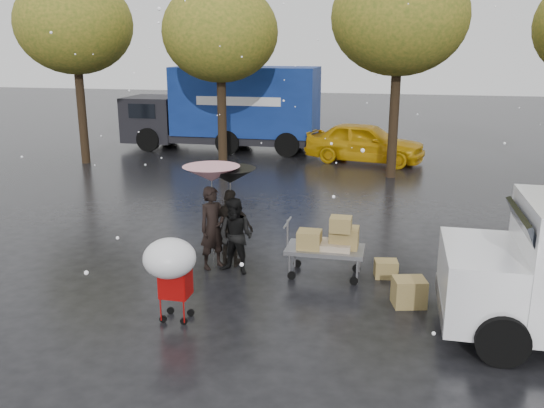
% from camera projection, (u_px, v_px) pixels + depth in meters
% --- Properties ---
extents(ground, '(90.00, 90.00, 0.00)m').
position_uv_depth(ground, '(245.00, 286.00, 10.87)').
color(ground, black).
rests_on(ground, ground).
extents(person_pink, '(0.70, 0.74, 1.69)m').
position_uv_depth(person_pink, '(213.00, 228.00, 11.54)').
color(person_pink, black).
rests_on(person_pink, ground).
extents(person_middle, '(0.85, 0.73, 1.53)m').
position_uv_depth(person_middle, '(236.00, 236.00, 11.28)').
color(person_middle, black).
rests_on(person_middle, ground).
extents(person_black, '(0.98, 0.49, 1.60)m').
position_uv_depth(person_black, '(231.00, 228.00, 11.66)').
color(person_black, black).
rests_on(person_black, ground).
extents(umbrella_pink, '(1.13, 1.13, 2.11)m').
position_uv_depth(umbrella_pink, '(211.00, 174.00, 11.24)').
color(umbrella_pink, '#4C4C4C').
rests_on(umbrella_pink, ground).
extents(umbrella_black, '(1.04, 1.04, 2.04)m').
position_uv_depth(umbrella_black, '(230.00, 176.00, 11.37)').
color(umbrella_black, '#4C4C4C').
rests_on(umbrella_black, ground).
extents(vendor_cart, '(1.52, 0.80, 1.27)m').
position_uv_depth(vendor_cart, '(330.00, 241.00, 11.12)').
color(vendor_cart, slate).
rests_on(vendor_cart, ground).
extents(shopping_cart, '(0.84, 0.84, 1.46)m').
position_uv_depth(shopping_cart, '(171.00, 263.00, 9.11)').
color(shopping_cart, '#AD0A09').
rests_on(shopping_cart, ground).
extents(blue_truck, '(8.30, 2.60, 3.50)m').
position_uv_depth(blue_truck, '(227.00, 109.00, 24.49)').
color(blue_truck, navy).
rests_on(blue_truck, ground).
extents(box_ground_near, '(0.64, 0.56, 0.49)m').
position_uv_depth(box_ground_near, '(409.00, 292.00, 9.99)').
color(box_ground_near, olive).
rests_on(box_ground_near, ground).
extents(box_ground_far, '(0.49, 0.41, 0.34)m').
position_uv_depth(box_ground_far, '(386.00, 269.00, 11.23)').
color(box_ground_far, olive).
rests_on(box_ground_far, ground).
extents(yellow_taxi, '(4.79, 2.67, 1.54)m').
position_uv_depth(yellow_taxi, '(365.00, 142.00, 22.06)').
color(yellow_taxi, '#D69B0B').
rests_on(yellow_taxi, ground).
extents(tree_row, '(21.60, 4.40, 7.12)m').
position_uv_depth(tree_row, '(308.00, 25.00, 19.02)').
color(tree_row, black).
rests_on(tree_row, ground).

